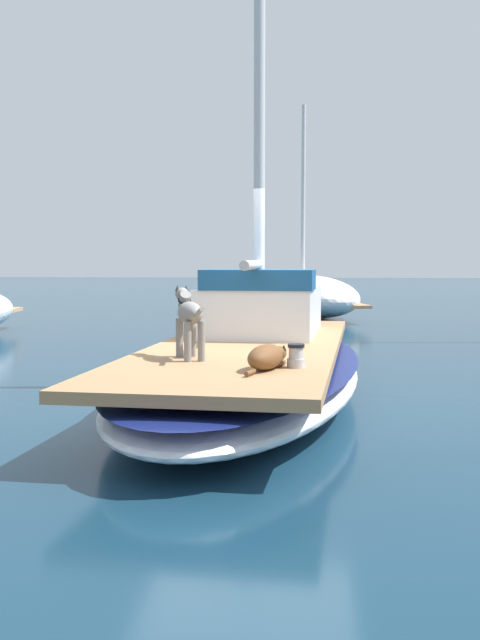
# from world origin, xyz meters

# --- Properties ---
(ground_plane) EXTENTS (120.00, 120.00, 0.00)m
(ground_plane) POSITION_xyz_m (0.00, 0.00, 0.00)
(ground_plane) COLOR #143347
(sailboat_main) EXTENTS (3.04, 7.40, 0.66)m
(sailboat_main) POSITION_xyz_m (0.00, 0.00, 0.34)
(sailboat_main) COLOR white
(sailboat_main) RESTS_ON ground
(mast_main) EXTENTS (0.14, 2.27, 8.00)m
(mast_main) POSITION_xyz_m (0.07, 0.76, 4.28)
(mast_main) COLOR silver
(mast_main) RESTS_ON sailboat_main
(cabin_house) EXTENTS (1.56, 2.32, 0.84)m
(cabin_house) POSITION_xyz_m (0.09, 1.11, 1.01)
(cabin_house) COLOR silver
(cabin_house) RESTS_ON sailboat_main
(dog_grey) EXTENTS (0.44, 0.90, 0.70)m
(dog_grey) POSITION_xyz_m (-0.46, -1.35, 1.08)
(dog_grey) COLOR gray
(dog_grey) RESTS_ON sailboat_main
(dog_brown) EXTENTS (0.42, 0.94, 0.22)m
(dog_brown) POSITION_xyz_m (0.33, -1.98, 0.77)
(dog_brown) COLOR brown
(dog_brown) RESTS_ON sailboat_main
(deck_winch) EXTENTS (0.16, 0.16, 0.21)m
(deck_winch) POSITION_xyz_m (0.58, -1.87, 0.76)
(deck_winch) COLOR #B7B7BC
(deck_winch) RESTS_ON sailboat_main
(moored_boat_far_astern) EXTENTS (3.82, 7.23, 6.12)m
(moored_boat_far_astern) POSITION_xyz_m (0.68, 12.87, 0.61)
(moored_boat_far_astern) COLOR white
(moored_boat_far_astern) RESTS_ON ground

